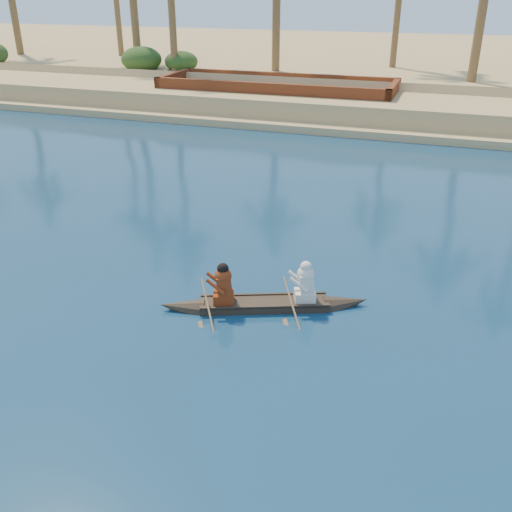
% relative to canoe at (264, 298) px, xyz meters
% --- Properties ---
extents(sandy_embankment, '(150.00, 51.00, 1.50)m').
position_rel_canoe_xyz_m(sandy_embankment, '(-8.00, 41.31, 0.28)').
color(sandy_embankment, tan).
rests_on(sandy_embankment, ground).
extents(shrub_cluster, '(100.00, 6.00, 2.40)m').
position_rel_canoe_xyz_m(shrub_cluster, '(-8.00, 25.92, 0.95)').
color(shrub_cluster, '#1F3F16').
rests_on(shrub_cluster, ground).
extents(canoe, '(4.59, 2.37, 1.30)m').
position_rel_canoe_xyz_m(canoe, '(0.00, 0.00, 0.00)').
color(canoe, '#2F271A').
rests_on(canoe, ground).
extents(barge_mid, '(13.39, 4.60, 2.22)m').
position_rel_canoe_xyz_m(barge_mid, '(-6.52, 21.42, 0.53)').
color(barge_mid, maroon).
rests_on(barge_mid, ground).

